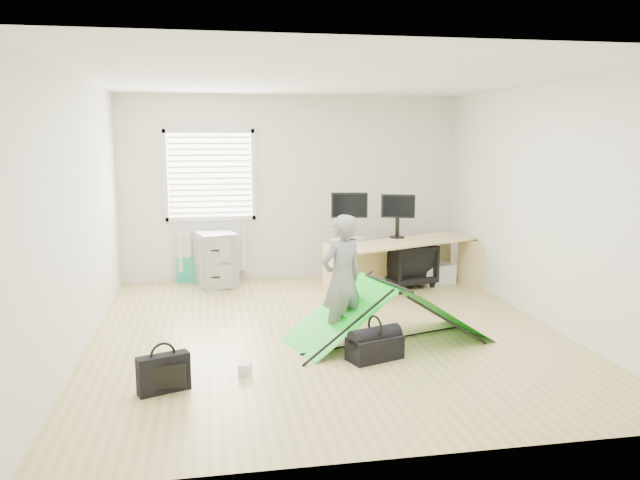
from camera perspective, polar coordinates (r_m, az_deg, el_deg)
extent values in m
plane|color=tan|center=(6.89, 0.59, -8.36)|extent=(5.50, 5.50, 0.00)
cube|color=silver|center=(9.30, -2.57, 4.80)|extent=(5.00, 0.02, 2.70)
cube|color=silver|center=(9.17, -10.04, 5.85)|extent=(1.20, 0.06, 1.20)
cube|color=silver|center=(9.26, -9.84, -0.97)|extent=(1.00, 0.12, 0.60)
cube|color=#CFB874|center=(8.69, 7.92, -2.32)|extent=(2.11, 1.36, 0.69)
cube|color=#95979A|center=(8.98, -9.57, -1.72)|extent=(0.66, 0.77, 0.77)
cube|color=black|center=(8.65, 2.66, 1.63)|extent=(0.51, 0.20, 0.48)
cube|color=black|center=(8.83, 7.08, 1.65)|extent=(0.48, 0.27, 0.45)
cube|color=beige|center=(8.65, 2.56, 0.10)|extent=(0.49, 0.28, 0.02)
cylinder|color=#D17583|center=(8.66, 1.99, 0.85)|extent=(0.07, 0.07, 0.24)
imported|color=black|center=(8.97, 7.92, -2.18)|extent=(0.81, 0.82, 0.62)
imported|color=slate|center=(6.34, 2.00, -3.67)|extent=(0.58, 0.50, 1.34)
cube|color=silver|center=(9.17, 10.44, -3.06)|extent=(0.58, 0.48, 0.28)
cube|color=teal|center=(9.28, -11.96, -2.70)|extent=(0.33, 0.23, 0.37)
cube|color=black|center=(5.47, -14.11, -11.75)|extent=(0.45, 0.27, 0.32)
cube|color=silver|center=(5.74, -6.88, -11.67)|extent=(0.13, 0.13, 0.10)
cube|color=black|center=(6.07, 5.02, -9.79)|extent=(0.58, 0.42, 0.23)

